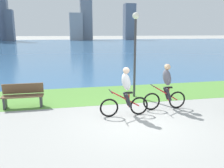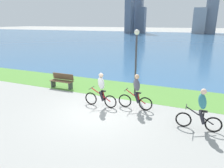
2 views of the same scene
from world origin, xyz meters
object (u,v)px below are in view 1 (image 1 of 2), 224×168
(cyclist_trailing, at_px, (166,87))
(lamppost_tall, at_px, (135,42))
(bench_near_path, at_px, (23,96))
(cyclist_lead, at_px, (126,92))

(cyclist_trailing, bearing_deg, lamppost_tall, 108.11)
(cyclist_trailing, relative_size, bench_near_path, 1.13)
(bench_near_path, xyz_separation_m, lamppost_tall, (4.56, 0.54, 1.93))
(cyclist_lead, relative_size, bench_near_path, 1.13)
(cyclist_trailing, relative_size, lamppost_tall, 0.47)
(cyclist_lead, distance_m, lamppost_tall, 2.92)
(bench_near_path, bearing_deg, lamppost_tall, 6.76)
(cyclist_lead, xyz_separation_m, bench_near_path, (-3.55, 1.72, -0.39))
(cyclist_trailing, height_order, bench_near_path, cyclist_trailing)
(bench_near_path, height_order, lamppost_tall, lamppost_tall)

